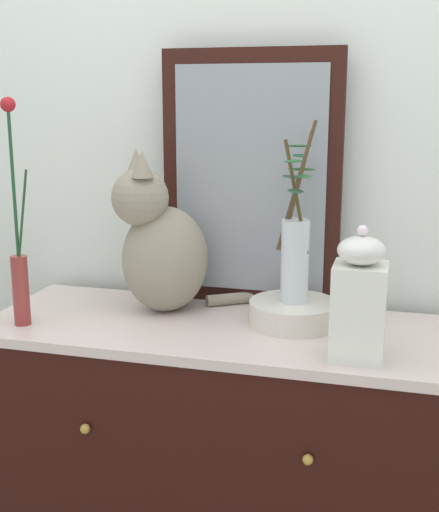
{
  "coord_description": "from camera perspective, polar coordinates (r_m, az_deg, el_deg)",
  "views": [
    {
      "loc": [
        0.43,
        -1.57,
        1.49
      ],
      "look_at": [
        0.0,
        0.0,
        1.11
      ],
      "focal_mm": 47.43,
      "sensor_mm": 36.0,
      "label": 1
    }
  ],
  "objects": [
    {
      "name": "vase_glass_clear",
      "position": [
        1.69,
        6.41,
        0.57
      ],
      "size": [
        0.1,
        0.21,
        0.45
      ],
      "color": "silver",
      "rests_on": "bowl_porcelain"
    },
    {
      "name": "cat_sitting",
      "position": [
        1.79,
        -4.99,
        0.93
      ],
      "size": [
        0.43,
        0.33,
        0.43
      ],
      "color": "gray",
      "rests_on": "sideboard"
    },
    {
      "name": "wall_back",
      "position": [
        1.94,
        2.43,
        7.59
      ],
      "size": [
        4.4,
        0.08,
        2.6
      ],
      "primitive_type": "cube",
      "color": "silver",
      "rests_on": "ground_plane"
    },
    {
      "name": "jar_lidded_porcelain",
      "position": [
        1.5,
        11.7,
        -3.66
      ],
      "size": [
        0.12,
        0.12,
        0.3
      ],
      "color": "white",
      "rests_on": "sideboard"
    },
    {
      "name": "bowl_porcelain",
      "position": [
        1.73,
        6.27,
        -4.79
      ],
      "size": [
        0.23,
        0.23,
        0.06
      ],
      "primitive_type": "cylinder",
      "color": "silver",
      "rests_on": "sideboard"
    },
    {
      "name": "mirror_leaning",
      "position": [
        1.84,
        2.64,
        6.42
      ],
      "size": [
        0.49,
        0.03,
        0.69
      ],
      "color": "black",
      "rests_on": "sideboard"
    },
    {
      "name": "vase_slim_green",
      "position": [
        1.76,
        -16.56,
        -0.47
      ],
      "size": [
        0.06,
        0.04,
        0.56
      ],
      "color": "maroon",
      "rests_on": "sideboard"
    },
    {
      "name": "sideboard",
      "position": [
        1.92,
        -0.0,
        -18.99
      ],
      "size": [
        1.2,
        0.49,
        0.93
      ],
      "color": "black",
      "rests_on": "ground_plane"
    }
  ]
}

